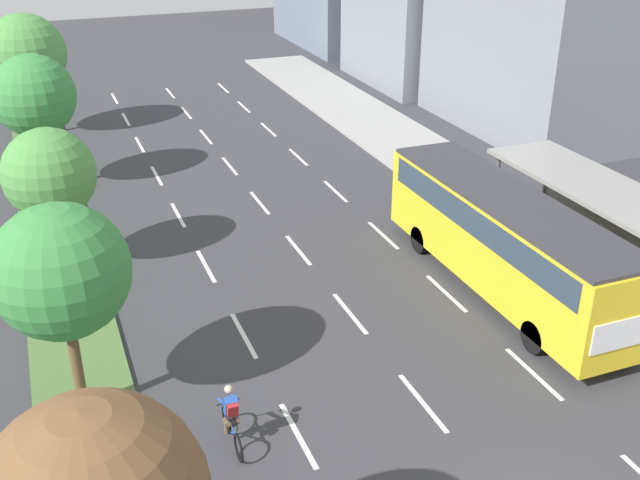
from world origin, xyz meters
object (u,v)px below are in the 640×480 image
object	(u,v)px
median_tree_second	(61,272)
median_tree_fourth	(34,96)
cyclist	(232,419)
median_tree_third	(49,174)
bus_shelter	(602,215)
bus	(504,234)
median_tree_fifth	(26,54)

from	to	relation	value
median_tree_second	median_tree_fourth	bearing A→B (deg)	89.59
cyclist	median_tree_fourth	bearing A→B (deg)	99.28
median_tree_third	median_tree_fourth	size ratio (longest dim) A/B	0.87
median_tree_fourth	bus_shelter	bearing A→B (deg)	-39.41
bus_shelter	bus	xyz separation A→B (m)	(-4.28, -0.38, 0.20)
median_tree_fourth	median_tree_fifth	bearing A→B (deg)	90.04
median_tree_fourth	median_tree_third	bearing A→B (deg)	-89.74
median_tree_fifth	median_tree_fourth	bearing A→B (deg)	-89.96
cyclist	median_tree_fourth	world-z (taller)	median_tree_fourth
bus	cyclist	world-z (taller)	bus
median_tree_third	median_tree_fifth	bearing A→B (deg)	90.15
median_tree_third	bus_shelter	bearing A→B (deg)	-19.66
median_tree_second	median_tree_third	world-z (taller)	median_tree_second
cyclist	median_tree_fourth	size ratio (longest dim) A/B	0.31
median_tree_third	median_tree_fifth	distance (m)	16.54
median_tree_second	median_tree_fourth	world-z (taller)	median_tree_fourth
bus_shelter	bus	world-z (taller)	bus
bus_shelter	cyclist	world-z (taller)	bus_shelter
cyclist	median_tree_third	bearing A→B (deg)	105.86
median_tree_second	median_tree_third	xyz separation A→B (m)	(0.16, 8.26, -0.51)
cyclist	median_tree_third	size ratio (longest dim) A/B	0.36
median_tree_second	median_tree_fifth	xyz separation A→B (m)	(0.11, 24.78, 0.20)
median_tree_second	median_tree_fifth	world-z (taller)	median_tree_fifth
median_tree_second	median_tree_fourth	xyz separation A→B (m)	(0.12, 16.52, 0.07)
median_tree_second	median_tree_fifth	distance (m)	24.78
median_tree_fifth	cyclist	bearing A→B (deg)	-83.48
median_tree_fifth	bus	bearing A→B (deg)	-59.87
bus_shelter	median_tree_third	distance (m)	18.90
bus	median_tree_second	xyz separation A→B (m)	(-13.60, -1.55, 2.06)
median_tree_second	cyclist	bearing A→B (deg)	-38.94
median_tree_fifth	median_tree_second	bearing A→B (deg)	-90.26
bus_shelter	median_tree_second	bearing A→B (deg)	-173.84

